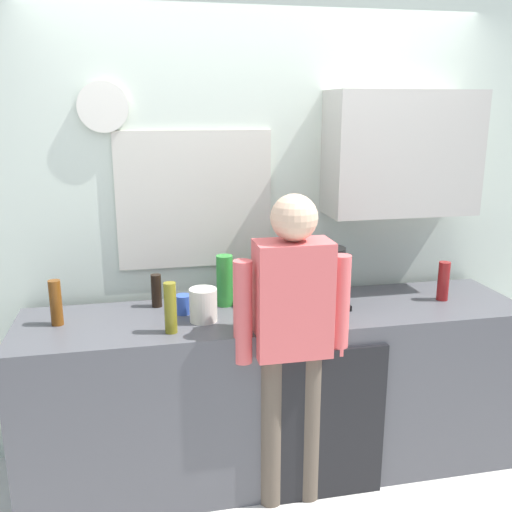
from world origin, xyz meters
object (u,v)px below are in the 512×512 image
object	(u,v)px
coffee_maker	(327,279)
bottle_clear_soda	(225,281)
cup_blue_mug	(183,304)
potted_plant	(265,283)
bottle_red_vinegar	(443,281)
bottle_dark_sauce	(156,291)
person_at_sink	(292,329)
bottle_olive_oil	(170,308)
storage_canister	(203,305)
bottle_amber_beer	(56,303)

from	to	relation	value
coffee_maker	bottle_clear_soda	world-z (taller)	coffee_maker
cup_blue_mug	potted_plant	xyz separation A→B (m)	(0.44, 0.02, 0.08)
bottle_red_vinegar	potted_plant	bearing A→B (deg)	174.34
bottle_dark_sauce	person_at_sink	distance (m)	0.80
bottle_olive_oil	person_at_sink	size ratio (longest dim) A/B	0.16
coffee_maker	bottle_red_vinegar	distance (m)	0.67
storage_canister	coffee_maker	bearing A→B (deg)	8.27
bottle_olive_oil	storage_canister	world-z (taller)	bottle_olive_oil
storage_canister	bottle_amber_beer	bearing A→B (deg)	172.31
cup_blue_mug	potted_plant	bearing A→B (deg)	2.47
bottle_olive_oil	bottle_red_vinegar	xyz separation A→B (m)	(1.52, 0.17, -0.01)
bottle_amber_beer	cup_blue_mug	size ratio (longest dim) A/B	2.30
coffee_maker	bottle_dark_sauce	size ratio (longest dim) A/B	1.83
bottle_red_vinegar	bottle_amber_beer	bearing A→B (deg)	178.66
bottle_red_vinegar	cup_blue_mug	distance (m)	1.44
bottle_red_vinegar	storage_canister	bearing A→B (deg)	-177.94
bottle_olive_oil	coffee_maker	bearing A→B (deg)	14.38
bottle_amber_beer	storage_canister	bearing A→B (deg)	-7.69
bottle_red_vinegar	potted_plant	xyz separation A→B (m)	(-1.00, 0.10, 0.02)
bottle_olive_oil	bottle_dark_sauce	size ratio (longest dim) A/B	1.39
bottle_olive_oil	cup_blue_mug	distance (m)	0.27
bottle_olive_oil	bottle_dark_sauce	world-z (taller)	bottle_olive_oil
bottle_red_vinegar	person_at_sink	xyz separation A→B (m)	(-0.95, -0.29, -0.09)
bottle_olive_oil	bottle_amber_beer	world-z (taller)	bottle_olive_oil
bottle_olive_oil	cup_blue_mug	xyz separation A→B (m)	(0.08, 0.25, -0.07)
coffee_maker	bottle_clear_soda	xyz separation A→B (m)	(-0.54, 0.11, -0.01)
cup_blue_mug	potted_plant	size ratio (longest dim) A/B	0.43
potted_plant	person_at_sink	distance (m)	0.41
coffee_maker	bottle_red_vinegar	world-z (taller)	coffee_maker
bottle_amber_beer	storage_canister	distance (m)	0.73
coffee_maker	cup_blue_mug	xyz separation A→B (m)	(-0.78, 0.03, -0.10)
bottle_amber_beer	storage_canister	xyz separation A→B (m)	(0.72, -0.10, -0.03)
bottle_amber_beer	person_at_sink	xyz separation A→B (m)	(1.12, -0.34, -0.10)
bottle_red_vinegar	potted_plant	distance (m)	1.00
cup_blue_mug	storage_canister	xyz separation A→B (m)	(0.09, -0.13, 0.03)
bottle_dark_sauce	person_at_sink	xyz separation A→B (m)	(0.62, -0.51, -0.07)
potted_plant	storage_canister	world-z (taller)	potted_plant
coffee_maker	bottle_dark_sauce	bearing A→B (deg)	169.74
cup_blue_mug	storage_canister	world-z (taller)	storage_canister
bottle_dark_sauce	cup_blue_mug	distance (m)	0.19
bottle_olive_oil	bottle_amber_beer	bearing A→B (deg)	158.45
potted_plant	person_at_sink	xyz separation A→B (m)	(0.05, -0.39, -0.11)
bottle_olive_oil	bottle_amber_beer	distance (m)	0.59
coffee_maker	bottle_red_vinegar	xyz separation A→B (m)	(0.67, -0.05, -0.04)
bottle_amber_beer	bottle_red_vinegar	xyz separation A→B (m)	(2.07, -0.05, -0.00)
storage_canister	bottle_dark_sauce	bearing A→B (deg)	130.24
coffee_maker	bottle_olive_oil	bearing A→B (deg)	-165.62
storage_canister	person_at_sink	size ratio (longest dim) A/B	0.11
bottle_red_vinegar	cup_blue_mug	xyz separation A→B (m)	(-1.44, 0.08, -0.06)
bottle_olive_oil	bottle_clear_soda	distance (m)	0.45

